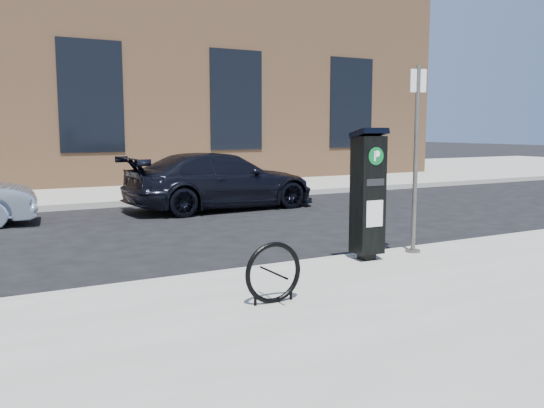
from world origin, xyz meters
TOP-DOWN VIEW (x-y plane):
  - ground at (0.00, 0.00)m, footprint 120.00×120.00m
  - sidewalk_far at (0.00, 14.00)m, footprint 60.00×12.00m
  - curb_near at (0.00, -0.02)m, footprint 60.00×0.12m
  - curb_far at (0.00, 8.02)m, footprint 60.00×0.12m
  - building at (-0.00, 17.00)m, footprint 28.00×10.05m
  - parking_kiosk at (1.26, -0.35)m, footprint 0.44×0.40m
  - sign_pole at (2.18, -0.30)m, footprint 0.24×0.22m
  - bike_rack at (-0.89, -1.53)m, footprint 0.66×0.06m
  - car_dark at (1.96, 6.40)m, footprint 4.94×2.22m

SIDE VIEW (x-z plane):
  - ground at x=0.00m, z-range 0.00..0.00m
  - sidewalk_far at x=0.00m, z-range 0.00..0.15m
  - curb_near at x=0.00m, z-range -0.01..0.15m
  - curb_far at x=0.00m, z-range -0.01..0.15m
  - bike_rack at x=-0.89m, z-range 0.14..0.81m
  - car_dark at x=1.96m, z-range 0.00..1.41m
  - parking_kiosk at x=1.26m, z-range 0.17..2.03m
  - sign_pole at x=2.18m, z-range 0.14..2.89m
  - building at x=0.00m, z-range 0.02..8.27m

